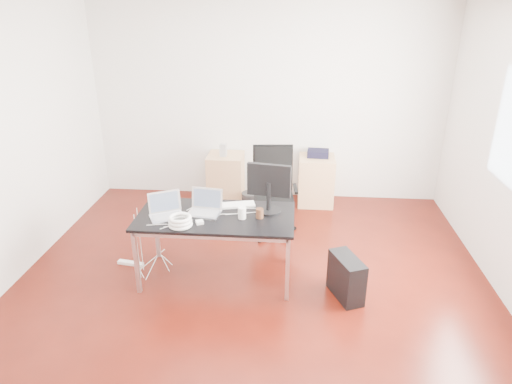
# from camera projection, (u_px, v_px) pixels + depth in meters

# --- Properties ---
(room_shell) EXTENTS (5.00, 5.00, 5.00)m
(room_shell) POSITION_uv_depth(u_px,v_px,m) (255.00, 160.00, 4.17)
(room_shell) COLOR #3D0D06
(room_shell) RESTS_ON ground
(desk) EXTENTS (1.60, 0.80, 0.73)m
(desk) POSITION_uv_depth(u_px,v_px,m) (216.00, 220.00, 4.66)
(desk) COLOR black
(desk) RESTS_ON ground
(office_chair) EXTENTS (0.52, 0.54, 1.08)m
(office_chair) POSITION_uv_depth(u_px,v_px,m) (273.00, 187.00, 5.67)
(office_chair) COLOR black
(office_chair) RESTS_ON ground
(filing_cabinet_left) EXTENTS (0.50, 0.50, 0.70)m
(filing_cabinet_left) POSITION_uv_depth(u_px,v_px,m) (226.00, 178.00, 6.68)
(filing_cabinet_left) COLOR tan
(filing_cabinet_left) RESTS_ON ground
(filing_cabinet_right) EXTENTS (0.50, 0.50, 0.70)m
(filing_cabinet_right) POSITION_uv_depth(u_px,v_px,m) (316.00, 180.00, 6.57)
(filing_cabinet_right) COLOR tan
(filing_cabinet_right) RESTS_ON ground
(pc_tower) EXTENTS (0.36, 0.49, 0.44)m
(pc_tower) POSITION_uv_depth(u_px,v_px,m) (346.00, 277.00, 4.51)
(pc_tower) COLOR black
(pc_tower) RESTS_ON ground
(wastebasket) EXTENTS (0.28, 0.28, 0.28)m
(wastebasket) POSITION_uv_depth(u_px,v_px,m) (250.00, 202.00, 6.38)
(wastebasket) COLOR black
(wastebasket) RESTS_ON ground
(power_strip) EXTENTS (0.31, 0.11, 0.04)m
(power_strip) POSITION_uv_depth(u_px,v_px,m) (131.00, 263.00, 5.13)
(power_strip) COLOR white
(power_strip) RESTS_ON ground
(laptop_left) EXTENTS (0.41, 0.38, 0.23)m
(laptop_left) POSITION_uv_depth(u_px,v_px,m) (166.00, 211.00, 4.61)
(laptop_left) COLOR silver
(laptop_left) RESTS_ON desk
(laptop_right) EXTENTS (0.36, 0.30, 0.23)m
(laptop_right) POSITION_uv_depth(u_px,v_px,m) (205.00, 207.00, 4.68)
(laptop_right) COLOR silver
(laptop_right) RESTS_ON desk
(monitor) EXTENTS (0.45, 0.26, 0.51)m
(monitor) POSITION_uv_depth(u_px,v_px,m) (269.00, 185.00, 4.63)
(monitor) COLOR black
(monitor) RESTS_ON desk
(keyboard) EXTENTS (0.46, 0.25, 0.02)m
(keyboard) POSITION_uv_depth(u_px,v_px,m) (234.00, 205.00, 4.84)
(keyboard) COLOR white
(keyboard) RESTS_ON desk
(cup_white) EXTENTS (0.08, 0.08, 0.12)m
(cup_white) POSITION_uv_depth(u_px,v_px,m) (242.00, 213.00, 4.55)
(cup_white) COLOR white
(cup_white) RESTS_ON desk
(cup_brown) EXTENTS (0.08, 0.08, 0.10)m
(cup_brown) POSITION_uv_depth(u_px,v_px,m) (260.00, 213.00, 4.57)
(cup_brown) COLOR #4F2D1B
(cup_brown) RESTS_ON desk
(cable_coil) EXTENTS (0.24, 0.24, 0.11)m
(cable_coil) POSITION_uv_depth(u_px,v_px,m) (180.00, 221.00, 4.40)
(cable_coil) COLOR white
(cable_coil) RESTS_ON desk
(power_adapter) EXTENTS (0.09, 0.09, 0.03)m
(power_adapter) POSITION_uv_depth(u_px,v_px,m) (200.00, 222.00, 4.47)
(power_adapter) COLOR white
(power_adapter) RESTS_ON desk
(speaker) EXTENTS (0.10, 0.09, 0.18)m
(speaker) POSITION_uv_depth(u_px,v_px,m) (223.00, 150.00, 6.45)
(speaker) COLOR #9E9E9E
(speaker) RESTS_ON filing_cabinet_left
(navy_garment) EXTENTS (0.32, 0.26, 0.09)m
(navy_garment) POSITION_uv_depth(u_px,v_px,m) (318.00, 153.00, 6.46)
(navy_garment) COLOR black
(navy_garment) RESTS_ON filing_cabinet_right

